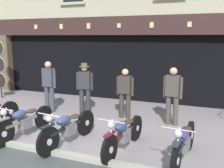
{
  "coord_description": "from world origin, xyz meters",
  "views": [
    {
      "loc": [
        3.36,
        -4.33,
        2.55
      ],
      "look_at": [
        0.65,
        2.58,
        1.16
      ],
      "focal_mm": 41.1,
      "sensor_mm": 36.0,
      "label": 1
    }
  ],
  "objects_px": {
    "motorcycle_center_left": "(24,121)",
    "advert_board_near": "(207,61)",
    "motorcycle_center_right": "(124,133)",
    "assistant_far_right": "(173,93)",
    "salesman_right": "(125,91)",
    "motorcycle_right": "(184,142)",
    "shopkeeper_center": "(85,86)",
    "salesman_left": "(49,84)",
    "motorcycle_center": "(68,127)"
  },
  "relations": [
    {
      "from": "motorcycle_center_left",
      "to": "assistant_far_right",
      "type": "xyz_separation_m",
      "value": [
        3.35,
        2.33,
        0.51
      ]
    },
    {
      "from": "motorcycle_center",
      "to": "motorcycle_center_right",
      "type": "height_order",
      "value": "motorcycle_center"
    },
    {
      "from": "motorcycle_center",
      "to": "salesman_right",
      "type": "distance_m",
      "value": 2.56
    },
    {
      "from": "shopkeeper_center",
      "to": "assistant_far_right",
      "type": "relative_size",
      "value": 1.01
    },
    {
      "from": "motorcycle_center_right",
      "to": "assistant_far_right",
      "type": "height_order",
      "value": "assistant_far_right"
    },
    {
      "from": "motorcycle_center_left",
      "to": "advert_board_near",
      "type": "relative_size",
      "value": 1.87
    },
    {
      "from": "motorcycle_right",
      "to": "salesman_right",
      "type": "height_order",
      "value": "salesman_right"
    },
    {
      "from": "motorcycle_center",
      "to": "motorcycle_center_right",
      "type": "distance_m",
      "value": 1.34
    },
    {
      "from": "assistant_far_right",
      "to": "advert_board_near",
      "type": "bearing_deg",
      "value": -101.66
    },
    {
      "from": "salesman_left",
      "to": "advert_board_near",
      "type": "height_order",
      "value": "advert_board_near"
    },
    {
      "from": "motorcycle_right",
      "to": "salesman_right",
      "type": "relative_size",
      "value": 1.28
    },
    {
      "from": "motorcycle_right",
      "to": "salesman_left",
      "type": "xyz_separation_m",
      "value": [
        -4.66,
        2.06,
        0.54
      ]
    },
    {
      "from": "salesman_right",
      "to": "motorcycle_center",
      "type": "bearing_deg",
      "value": 77.27
    },
    {
      "from": "salesman_left",
      "to": "advert_board_near",
      "type": "relative_size",
      "value": 1.59
    },
    {
      "from": "salesman_right",
      "to": "assistant_far_right",
      "type": "height_order",
      "value": "assistant_far_right"
    },
    {
      "from": "motorcycle_center_right",
      "to": "shopkeeper_center",
      "type": "height_order",
      "value": "shopkeeper_center"
    },
    {
      "from": "motorcycle_center",
      "to": "motorcycle_center_right",
      "type": "relative_size",
      "value": 1.02
    },
    {
      "from": "motorcycle_center_left",
      "to": "advert_board_near",
      "type": "xyz_separation_m",
      "value": [
        4.18,
        4.74,
        1.25
      ]
    },
    {
      "from": "shopkeeper_center",
      "to": "salesman_right",
      "type": "relative_size",
      "value": 1.08
    },
    {
      "from": "motorcycle_center_left",
      "to": "motorcycle_right",
      "type": "bearing_deg",
      "value": -173.51
    },
    {
      "from": "salesman_right",
      "to": "assistant_far_right",
      "type": "xyz_separation_m",
      "value": [
        1.48,
        -0.11,
        0.07
      ]
    },
    {
      "from": "motorcycle_right",
      "to": "assistant_far_right",
      "type": "distance_m",
      "value": 2.36
    },
    {
      "from": "salesman_left",
      "to": "shopkeeper_center",
      "type": "height_order",
      "value": "salesman_left"
    },
    {
      "from": "salesman_left",
      "to": "assistant_far_right",
      "type": "xyz_separation_m",
      "value": [
        4.09,
        0.18,
        -0.03
      ]
    },
    {
      "from": "shopkeeper_center",
      "to": "assistant_far_right",
      "type": "distance_m",
      "value": 2.83
    },
    {
      "from": "advert_board_near",
      "to": "salesman_left",
      "type": "bearing_deg",
      "value": -152.31
    },
    {
      "from": "motorcycle_right",
      "to": "assistant_far_right",
      "type": "height_order",
      "value": "assistant_far_right"
    },
    {
      "from": "motorcycle_right",
      "to": "salesman_left",
      "type": "bearing_deg",
      "value": -18.08
    },
    {
      "from": "motorcycle_right",
      "to": "motorcycle_center_right",
      "type": "bearing_deg",
      "value": 3.47
    },
    {
      "from": "motorcycle_right",
      "to": "advert_board_near",
      "type": "distance_m",
      "value": 4.82
    },
    {
      "from": "motorcycle_right",
      "to": "assistant_far_right",
      "type": "bearing_deg",
      "value": -69.88
    },
    {
      "from": "motorcycle_center_left",
      "to": "salesman_left",
      "type": "relative_size",
      "value": 1.18
    },
    {
      "from": "assistant_far_right",
      "to": "salesman_left",
      "type": "bearing_deg",
      "value": 9.91
    },
    {
      "from": "motorcycle_right",
      "to": "shopkeeper_center",
      "type": "distance_m",
      "value": 4.1
    },
    {
      "from": "motorcycle_center_right",
      "to": "salesman_right",
      "type": "xyz_separation_m",
      "value": [
        -0.74,
        2.29,
        0.45
      ]
    },
    {
      "from": "shopkeeper_center",
      "to": "assistant_far_right",
      "type": "height_order",
      "value": "shopkeeper_center"
    },
    {
      "from": "motorcycle_center_right",
      "to": "motorcycle_right",
      "type": "xyz_separation_m",
      "value": [
        1.3,
        -0.05,
        0.01
      ]
    },
    {
      "from": "motorcycle_center_right",
      "to": "advert_board_near",
      "type": "xyz_separation_m",
      "value": [
        1.57,
        4.59,
        1.26
      ]
    },
    {
      "from": "salesman_left",
      "to": "assistant_far_right",
      "type": "distance_m",
      "value": 4.1
    },
    {
      "from": "advert_board_near",
      "to": "salesman_right",
      "type": "bearing_deg",
      "value": -135.14
    },
    {
      "from": "motorcycle_center_left",
      "to": "assistant_far_right",
      "type": "distance_m",
      "value": 4.11
    },
    {
      "from": "motorcycle_center_left",
      "to": "motorcycle_right",
      "type": "distance_m",
      "value": 3.92
    },
    {
      "from": "motorcycle_center_right",
      "to": "shopkeeper_center",
      "type": "xyz_separation_m",
      "value": [
        -2.1,
        2.18,
        0.53
      ]
    },
    {
      "from": "motorcycle_right",
      "to": "assistant_far_right",
      "type": "relative_size",
      "value": 1.19
    },
    {
      "from": "assistant_far_right",
      "to": "salesman_right",
      "type": "bearing_deg",
      "value": 3.17
    },
    {
      "from": "advert_board_near",
      "to": "motorcycle_center_right",
      "type": "bearing_deg",
      "value": -108.84
    },
    {
      "from": "motorcycle_right",
      "to": "shopkeeper_center",
      "type": "bearing_deg",
      "value": -27.54
    },
    {
      "from": "motorcycle_center_right",
      "to": "salesman_right",
      "type": "bearing_deg",
      "value": -65.84
    },
    {
      "from": "assistant_far_right",
      "to": "shopkeeper_center",
      "type": "bearing_deg",
      "value": 7.51
    },
    {
      "from": "motorcycle_center_left",
      "to": "salesman_left",
      "type": "xyz_separation_m",
      "value": [
        -0.74,
        2.16,
        0.54
      ]
    }
  ]
}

